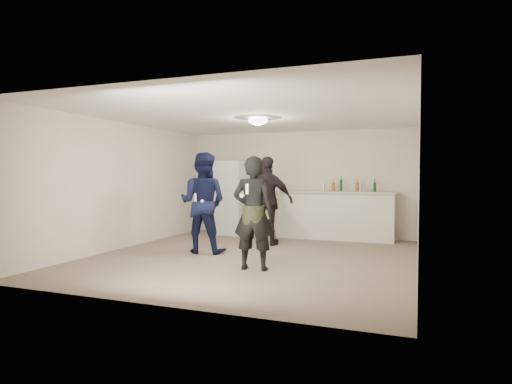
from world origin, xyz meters
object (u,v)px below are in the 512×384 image
(shaker, at_px, (323,188))
(man, at_px, (203,203))
(counter, at_px, (335,216))
(woman, at_px, (253,213))
(fridge, at_px, (231,198))
(spectator, at_px, (268,201))

(shaker, relative_size, man, 0.09)
(counter, xyz_separation_m, woman, (-0.59, -3.60, 0.35))
(counter, distance_m, woman, 3.66)
(fridge, distance_m, woman, 4.04)
(man, relative_size, woman, 1.07)
(woman, bearing_deg, fridge, -67.69)
(woman, bearing_deg, man, -42.80)
(counter, height_order, man, man)
(shaker, relative_size, spectator, 0.09)
(man, xyz_separation_m, spectator, (0.86, 1.24, -0.02))
(spectator, bearing_deg, fridge, -40.49)
(shaker, bearing_deg, counter, 27.88)
(shaker, distance_m, woman, 3.50)
(fridge, height_order, woman, fridge)
(woman, bearing_deg, counter, -106.11)
(counter, relative_size, spectator, 1.41)
(counter, distance_m, spectator, 1.80)
(spectator, bearing_deg, man, 56.70)
(man, relative_size, spectator, 1.02)
(woman, bearing_deg, shaker, -102.52)
(counter, xyz_separation_m, shaker, (-0.24, -0.13, 0.65))
(fridge, bearing_deg, spectator, -41.95)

